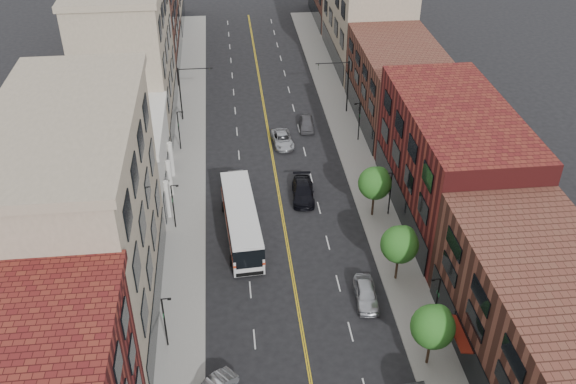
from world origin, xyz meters
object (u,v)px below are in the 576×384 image
object	(u,v)px
city_bus	(241,219)
car_lane_c	(307,123)
car_parked_far	(366,294)
car_lane_a	(303,191)
car_lane_b	(282,139)
car_lane_behind	(237,182)

from	to	relation	value
city_bus	car_lane_c	distance (m)	23.70
city_bus	car_parked_far	world-z (taller)	city_bus
city_bus	car_lane_c	world-z (taller)	city_bus
city_bus	car_lane_a	size ratio (longest dim) A/B	2.36
city_bus	car_lane_b	xyz separation A→B (m)	(5.86, 17.86, -1.27)
car_parked_far	car_lane_behind	size ratio (longest dim) A/B	0.97
car_lane_c	car_lane_a	bearing A→B (deg)	-93.34
car_lane_behind	car_lane_c	bearing A→B (deg)	-128.04
car_lane_behind	car_lane_c	size ratio (longest dim) A/B	1.12
car_lane_behind	car_lane_a	size ratio (longest dim) A/B	0.87
city_bus	car_parked_far	size ratio (longest dim) A/B	2.80
car_parked_far	city_bus	bearing A→B (deg)	137.39
car_parked_far	car_lane_c	xyz separation A→B (m)	(-0.98, 32.40, -0.06)
car_lane_a	car_lane_c	world-z (taller)	car_lane_a
car_parked_far	car_lane_b	size ratio (longest dim) A/B	0.93
car_lane_behind	car_lane_b	xyz separation A→B (m)	(5.98, 9.24, -0.11)
car_lane_a	car_parked_far	bearing A→B (deg)	-74.10
car_lane_c	car_lane_behind	bearing A→B (deg)	-120.34
city_bus	car_lane_c	xyz separation A→B (m)	(9.38, 21.73, -1.23)
car_lane_b	car_parked_far	bearing A→B (deg)	-85.75
car_lane_behind	car_lane_b	distance (m)	11.01
car_lane_behind	car_lane_a	distance (m)	7.52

